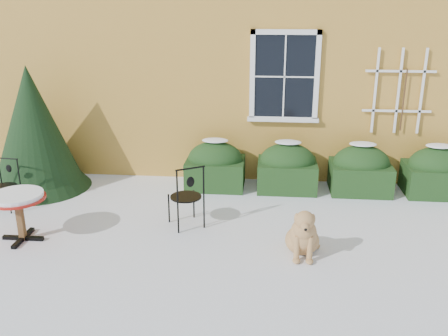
# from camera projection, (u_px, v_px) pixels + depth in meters

# --- Properties ---
(ground) EXTENTS (80.00, 80.00, 0.00)m
(ground) POSITION_uv_depth(u_px,v_px,m) (217.00, 254.00, 6.79)
(ground) COLOR white
(ground) RESTS_ON ground
(house) EXTENTS (12.40, 8.40, 6.40)m
(house) POSITION_uv_depth(u_px,v_px,m) (246.00, 1.00, 12.33)
(house) COLOR gold
(house) RESTS_ON ground
(hedge_row) EXTENTS (4.95, 0.80, 0.91)m
(hedge_row) POSITION_uv_depth(u_px,v_px,m) (324.00, 169.00, 8.92)
(hedge_row) COLOR black
(hedge_row) RESTS_ON ground
(evergreen_shrub) EXTENTS (1.84, 1.84, 2.22)m
(evergreen_shrub) POSITION_uv_depth(u_px,v_px,m) (35.00, 140.00, 8.89)
(evergreen_shrub) COLOR black
(evergreen_shrub) RESTS_ON ground
(bistro_table) EXTENTS (0.77, 0.77, 0.72)m
(bistro_table) POSITION_uv_depth(u_px,v_px,m) (18.00, 201.00, 7.00)
(bistro_table) COLOR black
(bistro_table) RESTS_ON ground
(patio_chair_near) EXTENTS (0.60, 0.60, 0.99)m
(patio_chair_near) POSITION_uv_depth(u_px,v_px,m) (187.00, 196.00, 7.47)
(patio_chair_near) COLOR black
(patio_chair_near) RESTS_ON ground
(patio_chair_far) EXTENTS (0.40, 0.40, 0.82)m
(patio_chair_far) POSITION_uv_depth(u_px,v_px,m) (6.00, 184.00, 8.16)
(patio_chair_far) COLOR black
(patio_chair_far) RESTS_ON ground
(dog) EXTENTS (0.49, 0.82, 0.74)m
(dog) POSITION_uv_depth(u_px,v_px,m) (303.00, 236.00, 6.67)
(dog) COLOR tan
(dog) RESTS_ON ground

